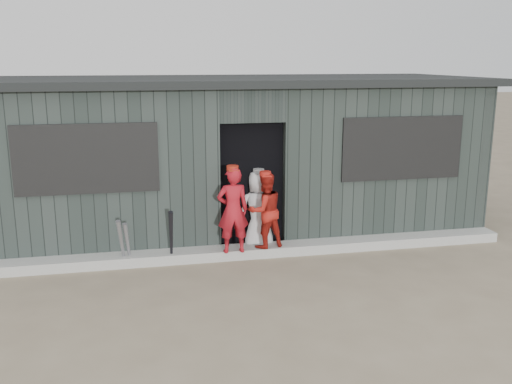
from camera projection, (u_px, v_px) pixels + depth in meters
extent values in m
plane|color=#746550|center=(286.00, 304.00, 6.96)|extent=(80.00, 80.00, 0.00)
cube|color=#9B9B96|center=(256.00, 251.00, 8.68)|extent=(8.00, 0.36, 0.15)
cone|color=gray|center=(122.00, 243.00, 8.09)|extent=(0.14, 0.33, 0.75)
cone|color=gray|center=(128.00, 244.00, 8.16)|extent=(0.13, 0.28, 0.68)
cone|color=black|center=(171.00, 237.00, 8.18)|extent=(0.08, 0.34, 0.85)
imported|color=maroon|center=(233.00, 210.00, 8.26)|extent=(0.47, 0.31, 1.27)
imported|color=#A01B13|center=(265.00, 210.00, 8.50)|extent=(0.65, 0.56, 1.14)
imported|color=silver|center=(259.00, 211.00, 8.80)|extent=(0.65, 0.45, 1.27)
cube|color=black|center=(236.00, 159.00, 10.02)|extent=(7.60, 2.70, 2.20)
cube|color=#2C3431|center=(99.00, 178.00, 8.22)|extent=(3.50, 0.20, 2.50)
cube|color=#2A322F|center=(389.00, 166.00, 9.13)|extent=(3.50, 0.20, 2.50)
cube|color=#282F2D|center=(252.00, 106.00, 8.45)|extent=(1.00, 0.20, 0.50)
cube|color=#262D2A|center=(439.00, 149.00, 10.80)|extent=(0.20, 3.00, 2.50)
cube|color=#282F2D|center=(224.00, 145.00, 11.34)|extent=(8.00, 0.20, 2.50)
cube|color=black|center=(235.00, 81.00, 9.71)|extent=(8.30, 3.30, 0.12)
cube|color=black|center=(87.00, 159.00, 8.01)|extent=(2.00, 0.04, 1.00)
cube|color=black|center=(402.00, 148.00, 8.98)|extent=(2.00, 0.04, 1.00)
cube|color=black|center=(230.00, 159.00, 9.17)|extent=(0.20, 0.20, 0.83)
cube|color=black|center=(245.00, 163.00, 9.13)|extent=(0.23, 0.19, 0.86)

